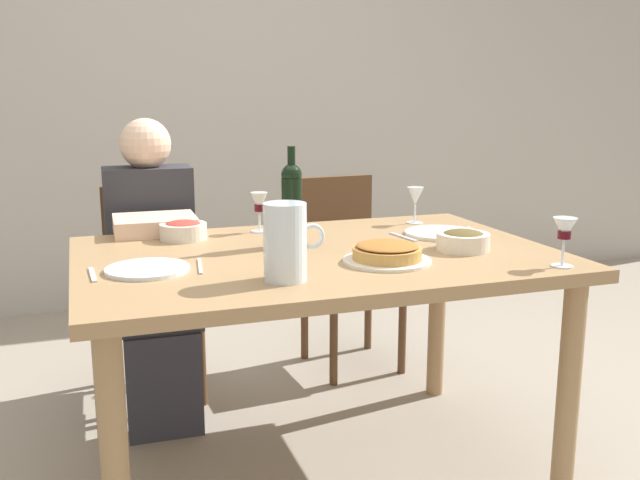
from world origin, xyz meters
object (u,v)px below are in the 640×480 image
(wine_glass_right_diner, at_px, (415,198))
(wine_glass_centre, at_px, (564,231))
(wine_glass_left_diner, at_px, (259,204))
(diner_left, at_px, (153,261))
(baked_tart, at_px, (387,253))
(dinner_plate_left_setting, at_px, (147,269))
(salad_bowl, at_px, (183,230))
(chair_left, at_px, (150,276))
(olive_bowl, at_px, (463,240))
(dinner_plate_right_setting, at_px, (441,233))
(water_pitcher, at_px, (285,247))
(dining_table, at_px, (318,280))
(chair_right, at_px, (345,259))
(wine_bottle, at_px, (292,205))

(wine_glass_right_diner, height_order, wine_glass_centre, wine_glass_centre)
(wine_glass_left_diner, bearing_deg, diner_left, 143.05)
(baked_tart, xyz_separation_m, dinner_plate_left_setting, (-0.69, 0.13, -0.02))
(salad_bowl, height_order, chair_left, chair_left)
(olive_bowl, height_order, dinner_plate_right_setting, olive_bowl)
(water_pitcher, distance_m, salad_bowl, 0.66)
(dinner_plate_left_setting, bearing_deg, dining_table, 7.48)
(dining_table, relative_size, wine_glass_centre, 10.29)
(wine_glass_right_diner, distance_m, chair_right, 0.67)
(wine_glass_right_diner, bearing_deg, dinner_plate_right_setting, -92.18)
(olive_bowl, distance_m, wine_glass_left_diner, 0.75)
(salad_bowl, xyz_separation_m, wine_glass_centre, (0.99, -0.75, 0.07))
(wine_glass_centre, height_order, dinner_plate_right_setting, wine_glass_centre)
(wine_glass_left_diner, relative_size, wine_glass_centre, 1.00)
(wine_bottle, distance_m, dinner_plate_right_setting, 0.57)
(olive_bowl, height_order, diner_left, diner_left)
(olive_bowl, bearing_deg, dining_table, 164.41)
(dinner_plate_left_setting, distance_m, chair_left, 1.00)
(dining_table, distance_m, wine_glass_left_diner, 0.44)
(wine_bottle, relative_size, wine_glass_left_diner, 2.27)
(wine_glass_left_diner, relative_size, dinner_plate_right_setting, 0.56)
(wine_glass_centre, xyz_separation_m, chair_left, (-1.06, 1.30, -0.37))
(diner_left, relative_size, chair_right, 1.33)
(dining_table, height_order, chair_left, chair_left)
(wine_bottle, bearing_deg, diner_left, 126.89)
(salad_bowl, bearing_deg, diner_left, 103.96)
(dinner_plate_left_setting, relative_size, chair_left, 0.28)
(wine_glass_left_diner, relative_size, chair_left, 0.17)
(dinner_plate_left_setting, bearing_deg, baked_tart, -10.37)
(water_pitcher, height_order, wine_glass_centre, water_pitcher)
(salad_bowl, relative_size, chair_right, 0.19)
(dining_table, bearing_deg, diner_left, 124.92)
(dinner_plate_right_setting, bearing_deg, olive_bowl, -102.49)
(wine_bottle, xyz_separation_m, baked_tart, (0.20, -0.31, -0.11))
(wine_glass_right_diner, bearing_deg, olive_bowl, -97.50)
(wine_glass_right_diner, relative_size, wine_glass_centre, 0.97)
(dining_table, relative_size, wine_glass_left_diner, 10.34)
(dining_table, height_order, olive_bowl, olive_bowl)
(baked_tart, height_order, salad_bowl, salad_bowl)
(baked_tart, bearing_deg, chair_right, 75.20)
(water_pitcher, bearing_deg, dinner_plate_left_setting, 147.14)
(wine_bottle, height_order, diner_left, diner_left)
(diner_left, bearing_deg, chair_right, -162.89)
(wine_glass_centre, xyz_separation_m, dinner_plate_right_setting, (-0.11, 0.53, -0.10))
(dining_table, distance_m, dinner_plate_right_setting, 0.53)
(dining_table, bearing_deg, baked_tart, -52.08)
(olive_bowl, distance_m, dinner_plate_right_setting, 0.25)
(dining_table, distance_m, olive_bowl, 0.49)
(water_pitcher, relative_size, olive_bowl, 1.24)
(wine_glass_centre, bearing_deg, chair_left, 129.37)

